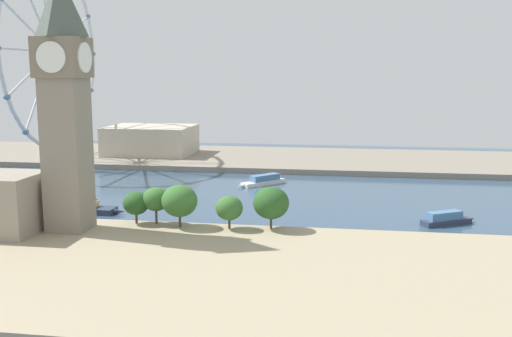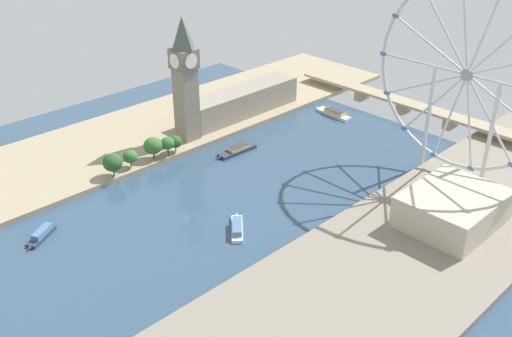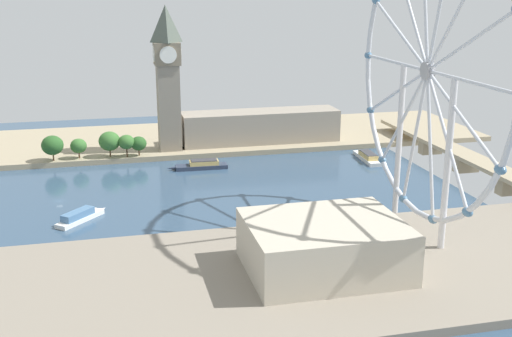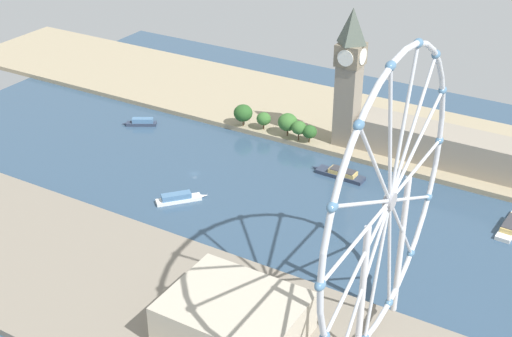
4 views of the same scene
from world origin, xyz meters
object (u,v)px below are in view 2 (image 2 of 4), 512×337
Objects in this scene: riverside_hall at (453,208)px; parliament_block at (242,101)px; clock_tower at (185,78)px; tour_boat_0 at (237,150)px; tour_boat_1 at (41,235)px; ferris_wheel at (467,76)px; tour_boat_3 at (237,227)px; tour_boat_2 at (334,113)px; river_bridge at (404,104)px.

parliament_block is at bearing 172.82° from riverside_hall.
clock_tower is 182.47m from riverside_hall.
tour_boat_0 is (34.33, 12.94, -43.65)m from clock_tower.
tour_boat_0 is 137.15m from tour_boat_1.
tour_boat_0 is at bearing -149.48° from ferris_wheel.
tour_boat_3 is (64.03, 75.42, -0.02)m from tour_boat_1.
parliament_block reaches higher than riverside_hall.
tour_boat_1 is at bearing 92.95° from tour_boat_2.
ferris_wheel reaches higher than tour_boat_2.
parliament_block reaches higher than tour_boat_3.
ferris_wheel is 76.26m from riverside_hall.
tour_boat_2 is (-110.28, 26.23, -62.34)m from ferris_wheel.
tour_boat_0 is (-114.75, -67.65, -62.34)m from ferris_wheel.
river_bridge is at bearing 138.48° from ferris_wheel.
tour_boat_2 is (38.80, 106.82, -43.65)m from clock_tower.
clock_tower is 2.52× the size of tour_boat_0.
clock_tower is at bearing 166.38° from tour_boat_1.
river_bridge is at bearing 131.88° from riverside_hall.
tour_boat_1 is (3.01, -137.12, 0.11)m from tour_boat_0.
parliament_block is at bearing 96.80° from clock_tower.
tour_boat_3 reaches higher than tour_boat_2.
clock_tower is 136.79m from tour_boat_1.
tour_boat_0 reaches higher than tour_boat_2.
ferris_wheel reaches higher than parliament_block.
tour_boat_0 is at bearing 90.58° from tour_boat_2.
parliament_block is at bearing -2.21° from tour_boat_3.
clock_tower is at bearing 73.35° from tour_boat_2.
parliament_block reaches higher than river_bridge.
clock_tower is 170.49m from ferris_wheel.
ferris_wheel is 2.30× the size of riverside_hall.
river_bridge is at bearing 49.53° from parliament_block.
clock_tower reaches higher than tour_boat_1.
parliament_block is at bearing 51.70° from tour_boat_2.
tour_boat_0 reaches higher than tour_boat_1.
river_bridge reaches higher than tour_boat_3.
ferris_wheel is at bearing 119.57° from riverside_hall.
tour_boat_3 is at bearing -44.03° from parliament_block.
clock_tower is 3.54× the size of tour_boat_3.
parliament_block is 1.85× the size of riverside_hall.
tour_boat_3 is (67.04, -61.70, 0.08)m from tour_boat_0.
clock_tower is 169.51m from river_bridge.
clock_tower reaches higher than parliament_block.
parliament_block is 60.12m from tour_boat_0.
riverside_hall is 1.48× the size of tour_boat_2.
clock_tower is 57.02m from tour_boat_0.
clock_tower is at bearing -169.51° from riverside_hall.
tour_boat_3 is at bearing -25.69° from clock_tower.
tour_boat_3 is at bearing 109.32° from tour_boat_1.
tour_boat_3 is at bearing -132.63° from riverside_hall.
parliament_block is (-6.64, 55.66, -33.13)m from clock_tower.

